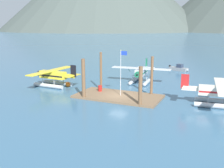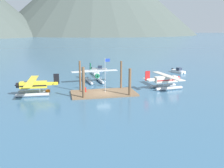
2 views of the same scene
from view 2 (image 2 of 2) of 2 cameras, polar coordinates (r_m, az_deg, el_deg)
ground_plane at (r=47.03m, az=-1.90°, el=-2.26°), size 1200.00×1200.00×0.00m
dock_platform at (r=47.00m, az=-1.90°, el=-2.08°), size 12.03×6.15×0.30m
piling_near_left at (r=43.20m, az=-6.50°, el=0.17°), size 0.50×0.50×5.61m
piling_near_right at (r=44.68m, az=4.06°, el=0.30°), size 0.49×0.49×5.11m
piling_far_left at (r=48.50m, az=-7.26°, el=1.73°), size 0.36×0.36×5.99m
piling_far_right at (r=49.87m, az=2.08°, el=1.97°), size 0.38×0.38×5.73m
flagpole at (r=46.32m, az=-1.44°, el=2.94°), size 0.95×0.10×6.44m
fuel_drum at (r=47.41m, az=-6.20°, el=-1.28°), size 0.62×0.62×0.88m
mooring_buoy at (r=48.81m, az=-14.32°, el=-1.60°), size 0.82×0.82×0.82m
seaplane_cream_stbd_fwd at (r=51.99m, az=12.15°, el=0.68°), size 7.95×10.49×3.84m
seaplane_silver_bow_centre at (r=57.01m, az=-4.01°, el=1.96°), size 10.48×7.96×3.84m
seaplane_yellow_port_fwd at (r=48.08m, az=-17.41°, el=-0.57°), size 7.98×10.45×3.84m
boat_white_open_east at (r=71.48m, az=14.84°, el=2.83°), size 2.66×4.74×1.50m
boat_grey_open_north at (r=72.94m, az=-2.83°, el=3.42°), size 4.69×2.81×1.50m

